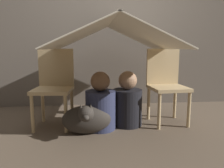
{
  "coord_description": "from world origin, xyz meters",
  "views": [
    {
      "loc": [
        -0.23,
        -2.2,
        0.86
      ],
      "look_at": [
        0.0,
        0.14,
        0.47
      ],
      "focal_mm": 35.0,
      "sensor_mm": 36.0,
      "label": 1
    }
  ],
  "objects_px": {
    "chair_right": "(166,82)",
    "dog": "(87,119)",
    "chair_left": "(54,84)",
    "person_second": "(127,103)",
    "person_front": "(101,105)"
  },
  "relations": [
    {
      "from": "chair_right",
      "to": "dog",
      "type": "distance_m",
      "value": 1.01
    },
    {
      "from": "chair_left",
      "to": "person_second",
      "type": "height_order",
      "value": "chair_left"
    },
    {
      "from": "chair_left",
      "to": "dog",
      "type": "relative_size",
      "value": 1.72
    },
    {
      "from": "chair_right",
      "to": "dog",
      "type": "relative_size",
      "value": 1.72
    },
    {
      "from": "chair_left",
      "to": "person_second",
      "type": "distance_m",
      "value": 0.84
    },
    {
      "from": "chair_left",
      "to": "person_front",
      "type": "xyz_separation_m",
      "value": [
        0.5,
        -0.18,
        -0.21
      ]
    },
    {
      "from": "dog",
      "to": "chair_left",
      "type": "bearing_deg",
      "value": 138.61
    },
    {
      "from": "chair_left",
      "to": "chair_right",
      "type": "xyz_separation_m",
      "value": [
        1.27,
        0.0,
        0.0
      ]
    },
    {
      "from": "dog",
      "to": "person_front",
      "type": "bearing_deg",
      "value": 42.69
    },
    {
      "from": "chair_left",
      "to": "person_front",
      "type": "height_order",
      "value": "chair_left"
    },
    {
      "from": "person_front",
      "to": "person_second",
      "type": "xyz_separation_m",
      "value": [
        0.3,
        0.09,
        -0.01
      ]
    },
    {
      "from": "chair_left",
      "to": "dog",
      "type": "xyz_separation_m",
      "value": [
        0.35,
        -0.31,
        -0.31
      ]
    },
    {
      "from": "chair_right",
      "to": "person_front",
      "type": "distance_m",
      "value": 0.81
    },
    {
      "from": "chair_left",
      "to": "person_front",
      "type": "bearing_deg",
      "value": -13.71
    },
    {
      "from": "chair_right",
      "to": "dog",
      "type": "bearing_deg",
      "value": -165.38
    }
  ]
}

